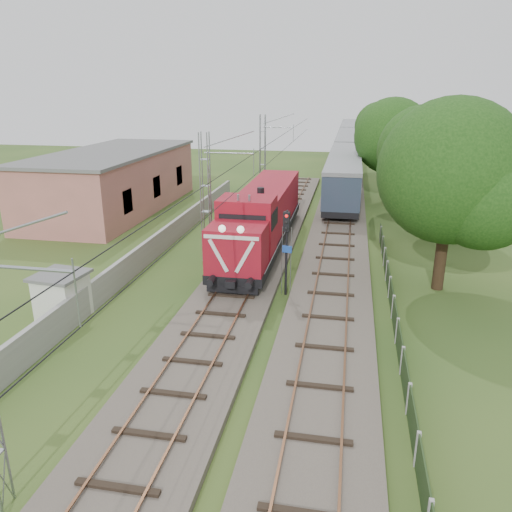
% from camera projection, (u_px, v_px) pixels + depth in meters
% --- Properties ---
extents(ground, '(140.00, 140.00, 0.00)m').
position_uv_depth(ground, '(198.00, 361.00, 20.16)').
color(ground, '#29481B').
rests_on(ground, ground).
extents(track_main, '(4.20, 70.00, 0.45)m').
position_uv_depth(track_main, '(236.00, 291.00, 26.61)').
color(track_main, '#6B6054').
rests_on(track_main, ground).
extents(track_side, '(4.20, 80.00, 0.45)m').
position_uv_depth(track_side, '(339.00, 230.00, 37.82)').
color(track_side, '#6B6054').
rests_on(track_side, ground).
extents(catenary, '(3.31, 70.00, 8.00)m').
position_uv_depth(catenary, '(207.00, 198.00, 30.54)').
color(catenary, gray).
rests_on(catenary, ground).
extents(boundary_wall, '(0.25, 40.00, 1.50)m').
position_uv_depth(boundary_wall, '(155.00, 246.00, 32.23)').
color(boundary_wall, '#9E9E99').
rests_on(boundary_wall, ground).
extents(station_building, '(8.40, 20.40, 5.22)m').
position_uv_depth(station_building, '(114.00, 180.00, 44.28)').
color(station_building, '#BC6D65').
rests_on(station_building, ground).
extents(fence, '(0.12, 32.00, 1.20)m').
position_uv_depth(fence, '(397.00, 331.00, 21.35)').
color(fence, black).
rests_on(fence, ground).
extents(locomotive, '(3.13, 17.86, 4.53)m').
position_uv_depth(locomotive, '(262.00, 216.00, 33.20)').
color(locomotive, black).
rests_on(locomotive, ground).
extents(coach_rake, '(3.11, 69.43, 3.60)m').
position_uv_depth(coach_rake, '(348.00, 146.00, 70.94)').
color(coach_rake, black).
rests_on(coach_rake, ground).
extents(signal_post, '(0.51, 0.40, 4.60)m').
position_uv_depth(signal_post, '(286.00, 238.00, 25.51)').
color(signal_post, black).
rests_on(signal_post, ground).
extents(relay_hut, '(2.42, 2.42, 2.27)m').
position_uv_depth(relay_hut, '(62.00, 296.00, 23.52)').
color(relay_hut, silver).
rests_on(relay_hut, ground).
extents(tree_a, '(7.84, 7.47, 10.16)m').
position_uv_depth(tree_a, '(453.00, 173.00, 25.32)').
color(tree_a, '#3C2718').
rests_on(tree_a, ground).
extents(tree_b, '(6.13, 5.84, 7.95)m').
position_uv_depth(tree_b, '(439.00, 169.00, 35.54)').
color(tree_b, '#3C2718').
rests_on(tree_b, ground).
extents(tree_c, '(7.47, 7.11, 9.68)m').
position_uv_depth(tree_c, '(393.00, 137.00, 46.68)').
color(tree_c, '#3C2718').
rests_on(tree_c, ground).
extents(tree_d, '(5.79, 5.52, 7.51)m').
position_uv_depth(tree_d, '(414.00, 139.00, 58.50)').
color(tree_d, '#3C2718').
rests_on(tree_d, ground).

